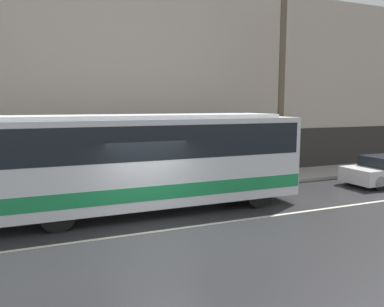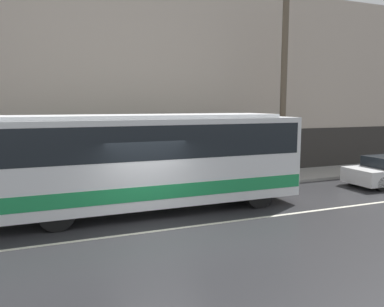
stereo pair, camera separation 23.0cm
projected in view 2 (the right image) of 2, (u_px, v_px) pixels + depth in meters
name	position (u px, v px, depth m)	size (l,w,h in m)	color
ground_plane	(156.00, 231.00, 10.74)	(60.00, 60.00, 0.00)	#262628
sidewalk	(120.00, 190.00, 15.67)	(60.00, 2.71, 0.14)	gray
building_facade	(111.00, 85.00, 16.47)	(60.00, 0.35, 9.26)	#B7A899
lane_stripe	(156.00, 231.00, 10.74)	(54.00, 0.14, 0.01)	beige
transit_bus	(147.00, 157.00, 12.61)	(10.70, 2.51, 3.28)	white
utility_pole_near	(283.00, 89.00, 17.39)	(0.29, 0.29, 8.40)	brown
pedestrian_waiting	(126.00, 168.00, 15.59)	(0.36, 0.36, 1.79)	#333338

